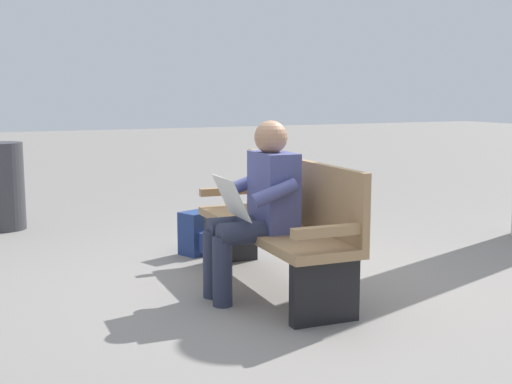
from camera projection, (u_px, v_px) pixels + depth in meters
The scene contains 5 objects.
ground_plane at pixel (271, 287), 4.76m from camera, with size 40.00×40.00×0.00m, color gray.
bench_near at pixel (280, 223), 4.72m from camera, with size 1.82×0.57×0.90m.
person_seated at pixel (258, 204), 4.46m from camera, with size 0.59×0.59×1.18m.
backpack at pixel (201, 233), 5.73m from camera, with size 0.33×0.38×0.36m.
trash_bin at pixel (3, 186), 6.70m from camera, with size 0.40×0.40×0.87m, color #38383D.
Camera 1 is at (-4.13, 2.06, 1.37)m, focal length 47.50 mm.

